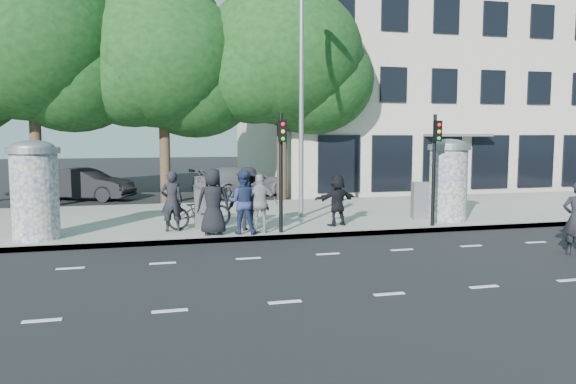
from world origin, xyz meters
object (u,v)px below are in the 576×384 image
object	(u,v)px
ad_column_left	(35,188)
ped_a	(213,202)
ped_b	(172,201)
ped_c	(243,202)
ped_f	(337,200)
cabinet_right	(421,200)
ped_d	(248,199)
car_mid	(84,184)
car_right	(243,182)
traffic_pole_far	(435,158)
ped_e	(260,204)
cabinet_left	(204,209)
street_lamp	(302,79)
ad_column_right	(448,178)
traffic_pole_near	(281,160)
bicycle	(199,211)

from	to	relation	value
ad_column_left	ped_a	size ratio (longest dim) A/B	1.42
ped_b	ped_c	xyz separation A→B (m)	(1.92, -0.91, 0.02)
ped_f	cabinet_right	xyz separation A→B (m)	(3.17, 0.66, -0.18)
ped_b	ped_d	size ratio (longest dim) A/B	0.94
ped_f	car_mid	world-z (taller)	ped_f
ped_d	car_right	size ratio (longest dim) A/B	0.38
traffic_pole_far	car_right	size ratio (longest dim) A/B	0.70
ped_a	cabinet_right	xyz separation A→B (m)	(7.05, 1.29, -0.33)
ped_d	car_mid	distance (m)	11.81
ped_a	ped_c	distance (m)	0.83
ped_e	cabinet_right	size ratio (longest dim) A/B	1.39
ped_c	cabinet_left	bearing A→B (deg)	-29.91
cabinet_left	car_right	world-z (taller)	car_right
traffic_pole_far	ad_column_left	bearing A→B (deg)	176.45
street_lamp	car_right	world-z (taller)	street_lamp
ped_d	car_mid	world-z (taller)	ped_d
cabinet_left	car_mid	distance (m)	10.70
ped_a	ad_column_right	bearing A→B (deg)	-167.05
traffic_pole_near	ped_c	bearing A→B (deg)	173.40
ad_column_left	cabinet_left	bearing A→B (deg)	7.31
cabinet_left	ped_d	bearing A→B (deg)	-25.64
ped_c	traffic_pole_near	bearing A→B (deg)	-166.27
cabinet_right	ped_f	bearing A→B (deg)	-156.48
ped_c	street_lamp	bearing A→B (deg)	-112.17
cabinet_right	car_right	size ratio (longest dim) A/B	0.25
street_lamp	ped_e	size ratio (longest dim) A/B	4.72
traffic_pole_near	ped_b	world-z (taller)	traffic_pole_near
ped_b	ped_e	xyz separation A→B (m)	(2.41, -0.98, -0.03)
ped_a	bicycle	world-z (taller)	ped_a
street_lamp	ped_b	xyz separation A→B (m)	(-4.41, -1.80, -3.77)
ped_e	ped_f	bearing A→B (deg)	-163.62
street_lamp	traffic_pole_far	bearing A→B (deg)	-39.88
ad_column_left	car_right	distance (m)	12.47
ped_e	traffic_pole_far	bearing A→B (deg)	179.46
ad_column_left	ped_b	xyz separation A→B (m)	(3.59, 0.33, -0.51)
traffic_pole_near	car_mid	world-z (taller)	traffic_pole_near
cabinet_right	car_mid	bearing A→B (deg)	151.98
ped_d	cabinet_right	bearing A→B (deg)	-150.97
ped_b	cabinet_left	bearing A→B (deg)	-166.54
traffic_pole_near	ped_c	distance (m)	1.61
cabinet_left	car_right	size ratio (longest dim) A/B	0.24
ped_b	cabinet_left	distance (m)	1.03
street_lamp	cabinet_right	distance (m)	5.67
ped_d	ped_e	bearing A→B (deg)	132.25
ad_column_left	car_mid	world-z (taller)	ad_column_left
ped_a	ped_b	bearing A→B (deg)	-30.97
bicycle	car_mid	xyz separation A→B (m)	(-4.18, 9.79, 0.04)
ad_column_left	traffic_pole_far	world-z (taller)	traffic_pole_far
ad_column_right	ped_b	size ratio (longest dim) A/B	1.51
bicycle	ad_column_left	bearing A→B (deg)	83.28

